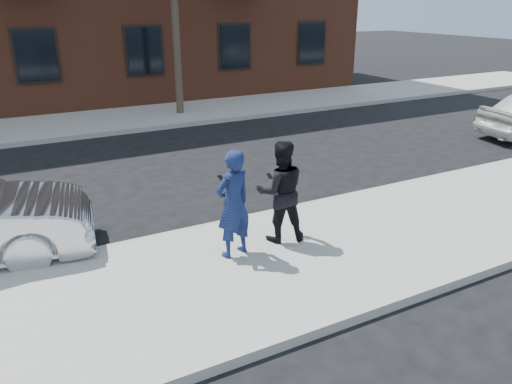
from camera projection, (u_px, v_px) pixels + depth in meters
ground at (150, 294)px, 7.25m from camera, size 100.00×100.00×0.00m
near_sidewalk at (155, 298)px, 7.02m from camera, size 50.00×3.50×0.15m
near_curb at (123, 246)px, 8.50m from camera, size 50.00×0.10×0.15m
far_sidewalk at (49, 127)px, 16.48m from camera, size 50.00×3.50×0.15m
far_curb at (57, 140)px, 15.00m from camera, size 50.00×0.10×0.15m
man_hoodie at (233, 204)px, 7.77m from camera, size 0.72×0.57×1.76m
man_peacoat at (281, 191)px, 8.29m from camera, size 1.01×0.88×1.75m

